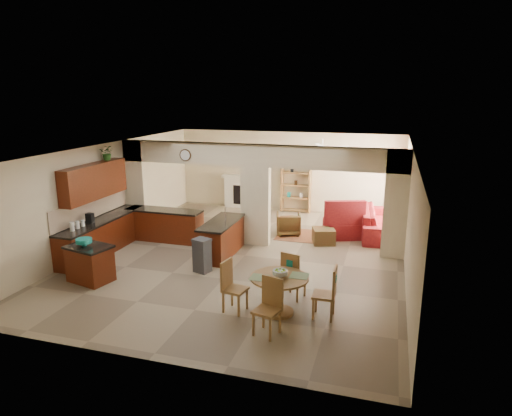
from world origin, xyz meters
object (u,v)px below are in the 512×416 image
(dining_table, at_px, (279,289))
(armchair, at_px, (288,224))
(kitchen_island, at_px, (90,263))
(sofa, at_px, (379,222))

(dining_table, xyz_separation_m, armchair, (-0.93, 5.00, -0.18))
(kitchen_island, bearing_deg, sofa, 54.77)
(sofa, bearing_deg, armchair, 100.85)
(armchair, bearing_deg, kitchen_island, 37.47)
(sofa, distance_m, armchair, 2.72)
(armchair, bearing_deg, sofa, -179.56)
(kitchen_island, xyz_separation_m, armchair, (3.52, 4.69, -0.10))
(dining_table, distance_m, sofa, 5.99)
(kitchen_island, xyz_separation_m, dining_table, (4.46, -0.31, 0.09))
(dining_table, relative_size, armchair, 1.57)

